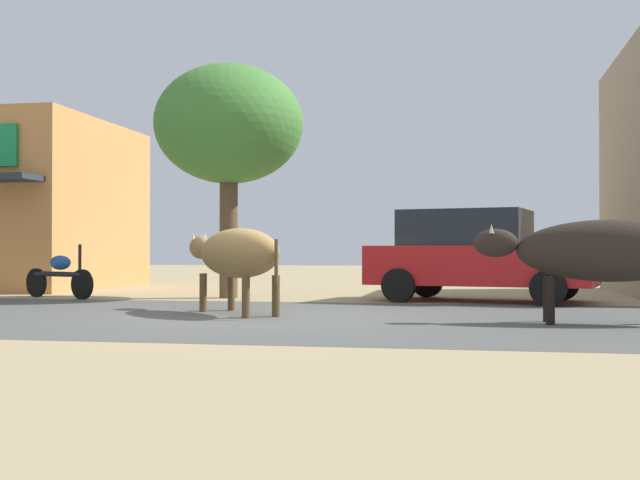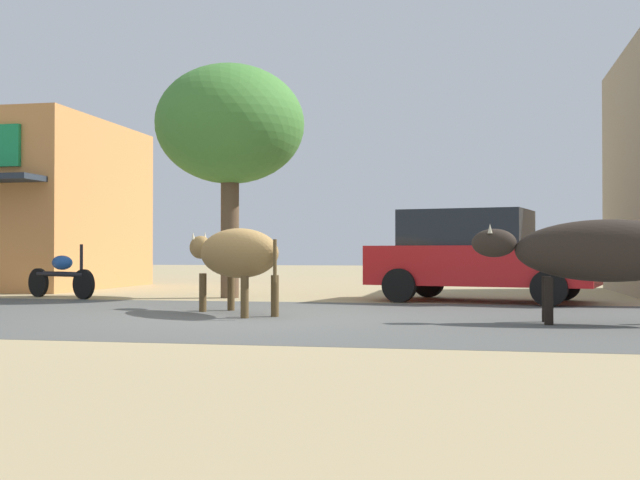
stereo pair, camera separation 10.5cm
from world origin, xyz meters
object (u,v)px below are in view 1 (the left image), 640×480
object	(u,v)px
parked_motorcycle	(60,274)
cow_near_brown	(236,254)
roadside_tree	(229,126)
parked_hatchback_car	(477,254)
cow_far_dark	(605,251)

from	to	relation	value
parked_motorcycle	cow_near_brown	bearing A→B (deg)	-34.97
cow_near_brown	parked_motorcycle	bearing A→B (deg)	145.03
roadside_tree	cow_near_brown	distance (m)	4.74
parked_motorcycle	cow_near_brown	distance (m)	5.44
roadside_tree	parked_hatchback_car	size ratio (longest dim) A/B	1.07
roadside_tree	cow_far_dark	xyz separation A→B (m)	(6.25, -4.57, -2.43)
parked_hatchback_car	cow_near_brown	distance (m)	5.00
roadside_tree	parked_motorcycle	xyz separation A→B (m)	(-3.14, -0.73, -2.87)
cow_near_brown	cow_far_dark	size ratio (longest dim) A/B	0.78
parked_hatchback_car	cow_far_dark	xyz separation A→B (m)	(1.54, -4.38, 0.06)
cow_far_dark	cow_near_brown	bearing A→B (deg)	171.60
parked_motorcycle	cow_far_dark	world-z (taller)	cow_far_dark
parked_motorcycle	cow_far_dark	distance (m)	10.16
parked_hatchback_car	cow_far_dark	bearing A→B (deg)	-70.67
parked_hatchback_car	cow_near_brown	xyz separation A→B (m)	(-3.41, -3.65, 0.02)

